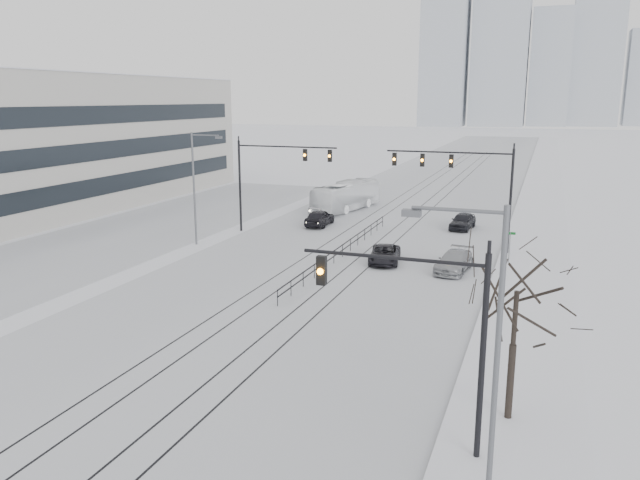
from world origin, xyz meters
The scene contains 20 objects.
road centered at (0.00, 60.00, 0.01)m, with size 22.00×260.00×0.02m, color silver.
sidewalk_east centered at (13.50, 60.00, 0.08)m, with size 5.00×260.00×0.16m, color silver.
curb centered at (11.05, 60.00, 0.06)m, with size 0.10×260.00×0.12m, color gray.
parking_strip centered at (-20.00, 35.00, 0.01)m, with size 14.00×60.00×0.03m, color silver.
tram_rails centered at (0.00, 40.00, 0.02)m, with size 5.30×180.00×0.01m.
skyline centered at (5.02, 273.63, 30.65)m, with size 96.00×48.00×72.00m.
traffic_mast_near centered at (10.79, 6.00, 4.56)m, with size 6.10×0.37×7.00m.
traffic_mast_ne centered at (8.15, 34.99, 5.76)m, with size 9.60×0.37×8.00m.
traffic_mast_nw centered at (-8.52, 36.00, 5.57)m, with size 9.10×0.37×8.00m.
street_light_east centered at (12.70, 3.00, 5.21)m, with size 2.73×0.25×9.00m.
street_light_west centered at (-12.20, 30.00, 5.21)m, with size 2.73×0.25×9.00m.
bare_tree centered at (13.20, 9.00, 4.49)m, with size 4.40×4.40×6.10m.
median_fence centered at (0.00, 30.00, 0.53)m, with size 0.06×24.00×1.00m.
street_sign centered at (11.80, 32.00, 1.61)m, with size 0.70×0.06×2.40m.
sedan_sb_inner centered at (-5.62, 40.43, 0.77)m, with size 1.82×4.53×1.54m, color black.
sedan_sb_outer centered at (-7.20, 45.99, 0.69)m, with size 1.46×4.18×1.38m, color #929498.
sedan_nb_front centered at (3.35, 29.51, 0.62)m, with size 2.06×4.46×1.24m, color black.
sedan_nb_right centered at (8.38, 28.89, 0.69)m, with size 1.92×4.73×1.37m, color #95979C.
sedan_nb_far centered at (7.06, 43.49, 0.74)m, with size 1.74×4.32×1.47m, color black.
box_truck centered at (-5.81, 49.20, 1.50)m, with size 2.52×10.79×3.01m, color white.
Camera 1 is at (13.85, -12.97, 11.59)m, focal length 35.00 mm.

